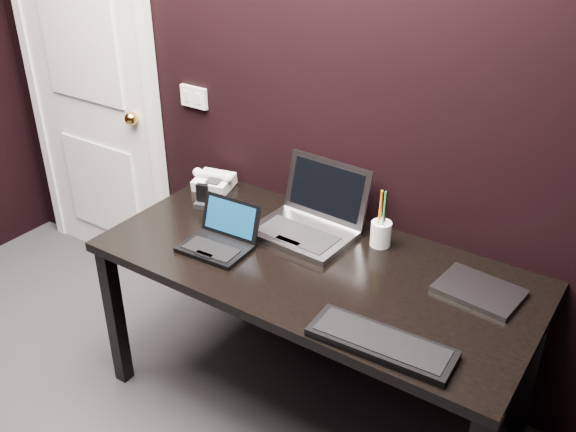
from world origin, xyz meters
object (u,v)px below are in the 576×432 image
Objects in this scene: desk_phone at (214,181)px; silver_laptop at (309,221)px; desk at (314,278)px; ext_keyboard at (381,343)px; mobile_phone at (202,198)px; netbook at (219,239)px; door at (89,86)px; closed_laptop at (479,291)px; pen_cup at (381,233)px.

silver_laptop is at bearing -9.32° from desk_phone.
ext_keyboard is (0.44, -0.30, 0.09)m from desk.
mobile_phone is at bearing -172.17° from silver_laptop.
netbook reaches higher than desk.
ext_keyboard is at bearing -26.28° from desk_phone.
silver_laptop is (1.51, -0.20, -0.25)m from door.
closed_laptop is at bearing 14.67° from desk.
pen_cup is at bearing 10.25° from mobile_phone.
ext_keyboard reaches higher than desk.
ext_keyboard is (2.08, -0.68, -0.29)m from door.
door reaches higher than pen_cup.
door is at bearing 172.57° from silver_laptop.
ext_keyboard is 0.62m from pen_cup.
pen_cup is at bearing 14.44° from silver_laptop.
pen_cup is at bearing 167.63° from closed_laptop.
desk is at bearing -51.98° from silver_laptop.
closed_laptop is at bearing -5.57° from door.
desk is at bearing -9.24° from mobile_phone.
desk_phone reaches higher than closed_laptop.
door is 1.26× the size of desk.
mobile_phone is (-0.66, 0.11, 0.12)m from desk.
silver_laptop is at bearing 128.02° from desk.
ext_keyboard is 4.56× the size of mobile_phone.
netbook is at bearing -162.26° from desk.
closed_laptop is (0.16, 0.46, -0.00)m from ext_keyboard.
door is 1.73m from desk.
desk is 4.14× the size of silver_laptop.
door is 2.27m from closed_laptop.
desk is 3.54× the size of ext_keyboard.
pen_cup reaches higher than mobile_phone.
ext_keyboard reaches higher than closed_laptop.
mobile_phone reaches higher than desk.
silver_laptop is at bearing 51.75° from netbook.
door reaches higher than desk.
desk_phone is (-0.73, 0.28, 0.12)m from desk.
netbook is 0.83m from ext_keyboard.
mobile_phone is (0.07, -0.17, 0.00)m from desk_phone.
silver_laptop is at bearing -165.56° from pen_cup.
desk is at bearing -20.67° from desk_phone.
desk_phone is at bearing 170.68° from silver_laptop.
desk_phone is at bearing 131.95° from netbook.
netbook reaches higher than desk_phone.
netbook is at bearing -38.69° from mobile_phone.
silver_laptop reaches higher than mobile_phone.
mobile_phone is 0.43× the size of pen_cup.
door is 6.92× the size of closed_laptop.
door is 5.21× the size of silver_laptop.
closed_laptop is at bearing -1.73° from silver_laptop.
ext_keyboard is at bearing -17.95° from door.
mobile_phone is (-1.09, 0.41, 0.02)m from ext_keyboard.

